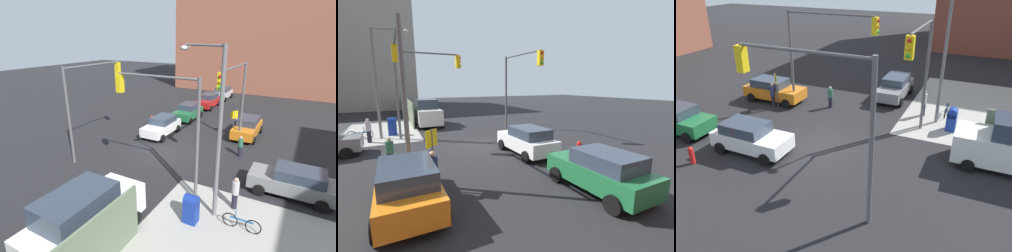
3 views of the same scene
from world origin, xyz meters
TOP-DOWN VIEW (x-y plane):
  - ground_plane at (0.00, 0.00)m, footprint 120.00×120.00m
  - sidewalk_corner at (9.00, 9.00)m, footprint 12.00×12.00m
  - traffic_signal_nw_corner at (-2.11, 4.50)m, footprint 6.18×0.36m
  - traffic_signal_se_corner at (2.39, -4.50)m, footprint 5.54×0.36m
  - traffic_signal_ne_corner at (4.50, 2.62)m, footprint 0.36×4.99m
  - street_lamp_corner at (5.05, 5.46)m, footprint 1.35×2.48m
  - warning_sign_two_way at (-5.40, 3.73)m, footprint 0.48×0.48m
  - mailbox_blue at (6.20, 5.00)m, footprint 0.56×0.64m
  - fire_hydrant at (-5.00, -4.20)m, footprint 0.26×0.26m
  - sedan_orange at (-6.35, 4.71)m, footprint 4.37×2.02m
  - hatchback_green at (-8.42, -1.85)m, footprint 4.00×2.02m
  - hatchback_white at (-3.11, -1.95)m, footprint 4.15×2.02m
  - sedan_gray at (1.54, 8.95)m, footprint 2.02×4.41m
  - pedestrian_crossing at (4.20, 6.50)m, footprint 0.36×0.36m
  - pedestrian_waiting at (-5.80, 3.80)m, footprint 0.36×0.36m
  - pedestrian_walking_north at (-2.00, 5.20)m, footprint 0.36×0.36m
  - bicycle_leaning_on_fence at (5.60, 7.20)m, footprint 0.05×1.75m

SIDE VIEW (x-z plane):
  - ground_plane at x=0.00m, z-range 0.00..0.00m
  - sidewalk_corner at x=9.00m, z-range 0.00..0.01m
  - bicycle_leaning_on_fence at x=5.60m, z-range -0.14..0.83m
  - fire_hydrant at x=-5.00m, z-range 0.02..0.96m
  - mailbox_blue at x=6.20m, z-range 0.05..1.48m
  - pedestrian_walking_north at x=-2.00m, z-range 0.02..1.57m
  - hatchback_green at x=-8.42m, z-range 0.03..1.65m
  - hatchback_white at x=-3.11m, z-range 0.03..1.65m
  - sedan_orange at x=-6.35m, z-range 0.03..1.65m
  - sedan_gray at x=1.54m, z-range 0.03..1.65m
  - pedestrian_waiting at x=-5.80m, z-range 0.03..1.70m
  - pedestrian_crossing at x=4.20m, z-range 0.04..1.77m
  - warning_sign_two_way at x=-5.40m, z-range 0.44..2.84m
  - traffic_signal_ne_corner at x=4.50m, z-range 1.35..7.85m
  - traffic_signal_se_corner at x=2.39m, z-range 1.38..7.88m
  - traffic_signal_nw_corner at x=-2.11m, z-range 1.42..7.92m
  - street_lamp_corner at x=5.05m, z-range 0.70..8.70m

